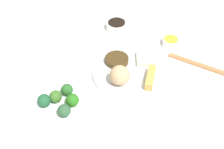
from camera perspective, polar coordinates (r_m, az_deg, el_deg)
The scene contains 17 objects.
tabletop at distance 1.10m, azimuth 2.76°, elevation 0.46°, with size 2.20×2.20×0.02m, color white.
main_plate at distance 1.07m, azimuth 4.13°, elevation 0.40°, with size 0.30×0.30×0.02m, color white.
rice_scoop at distance 1.00m, azimuth 1.53°, elevation -0.15°, with size 0.07×0.07×0.07m, color tan.
spring_roll at distance 1.02m, azimuth 7.65°, elevation -0.60°, with size 0.10×0.03×0.03m, color gold.
crab_rangoon_wonton at distance 1.11m, azimuth 6.62°, elevation 3.08°, with size 0.08×0.07×0.01m, color beige.
stir_fry_heap at distance 1.09m, azimuth 0.95°, elevation 2.92°, with size 0.09×0.09×0.02m, color #423117.
broccoli_plate at distance 0.97m, azimuth -9.73°, elevation -6.13°, with size 0.23×0.23×0.01m, color white.
broccoli_floret_0 at distance 0.97m, azimuth -11.11°, elevation -4.30°, with size 0.04×0.04×0.04m, color #3B6B27.
broccoli_floret_1 at distance 0.98m, azimuth -8.92°, elevation -2.99°, with size 0.04×0.04×0.04m, color #286127.
broccoli_floret_2 at distance 0.96m, azimuth -13.30°, elevation -5.03°, with size 0.04×0.04×0.04m, color #205735.
broccoli_floret_3 at distance 0.92m, azimuth -9.47°, elevation -7.06°, with size 0.04×0.04×0.04m, color #2E5737.
broccoli_floret_4 at distance 0.95m, azimuth -7.87°, elevation -5.05°, with size 0.04×0.04×0.04m, color #276E1C.
soy_sauce_bowl at distance 1.29m, azimuth 0.92°, elevation 9.62°, with size 0.09×0.09×0.03m, color white.
soy_sauce_bowl_liquid at distance 1.28m, azimuth 0.93°, elevation 10.29°, with size 0.08×0.08×0.00m, color black.
sauce_ramekin_hot_mustard at distance 1.22m, azimuth 11.53°, elevation 6.32°, with size 0.07×0.07×0.03m, color white.
sauce_ramekin_hot_mustard_liquid at distance 1.21m, azimuth 11.63°, elevation 6.91°, with size 0.06×0.06×0.00m, color gold.
chopsticks_pair at distance 1.15m, azimuth 16.58°, elevation 1.93°, with size 0.24×0.02×0.01m, color #AE7345.
Camera 1 is at (-0.75, -0.26, 0.77)m, focal length 46.14 mm.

